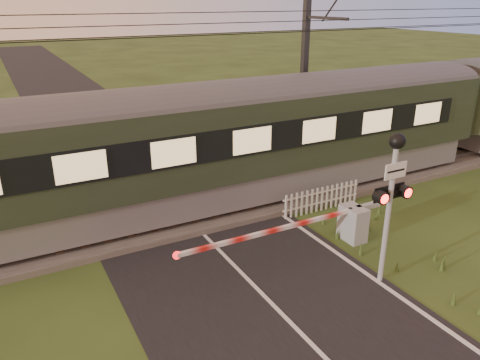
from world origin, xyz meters
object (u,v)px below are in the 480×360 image
boom_gate (345,224)px  picket_fence (322,199)px  crossing_signal (392,183)px  catenary_mast (305,72)px  train (451,108)px

boom_gate → picket_fence: bearing=69.6°
boom_gate → crossing_signal: size_ratio=1.69×
boom_gate → catenary_mast: catenary_mast is taller
boom_gate → catenary_mast: 7.47m
boom_gate → crossing_signal: crossing_signal is taller
picket_fence → boom_gate: bearing=-110.4°
train → picket_fence: bearing=-166.8°
train → boom_gate: train is taller
catenary_mast → picket_fence: bearing=-116.8°
boom_gate → crossing_signal: (-0.50, -1.97, 2.01)m
boom_gate → crossing_signal: bearing=-104.1°
boom_gate → crossing_signal: 2.86m
picket_fence → crossing_signal: bearing=-107.3°
crossing_signal → picket_fence: 4.69m
crossing_signal → catenary_mast: size_ratio=0.51×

